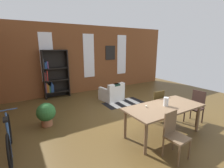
% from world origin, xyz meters
% --- Properties ---
extents(ground_plane, '(10.70, 10.70, 0.00)m').
position_xyz_m(ground_plane, '(0.00, 0.00, 0.00)').
color(ground_plane, '#533D1D').
extents(back_wall_brick, '(9.23, 0.12, 3.17)m').
position_xyz_m(back_wall_brick, '(0.00, 4.04, 1.59)').
color(back_wall_brick, brown).
rests_on(back_wall_brick, ground).
extents(window_pane_0, '(0.55, 0.02, 2.06)m').
position_xyz_m(window_pane_0, '(-1.92, 3.97, 1.74)').
color(window_pane_0, white).
extents(window_pane_1, '(0.55, 0.02, 2.06)m').
position_xyz_m(window_pane_1, '(0.00, 3.97, 1.74)').
color(window_pane_1, white).
extents(window_pane_2, '(0.55, 0.02, 2.06)m').
position_xyz_m(window_pane_2, '(1.92, 3.97, 1.74)').
color(window_pane_2, white).
extents(dining_table, '(2.03, 0.93, 0.77)m').
position_xyz_m(dining_table, '(-0.08, -0.83, 0.69)').
color(dining_table, brown).
rests_on(dining_table, ground).
extents(vase_on_table, '(0.12, 0.12, 0.22)m').
position_xyz_m(vase_on_table, '(-0.03, -0.83, 0.88)').
color(vase_on_table, silver).
rests_on(vase_on_table, dining_table).
extents(tealight_candle_0, '(0.04, 0.04, 0.05)m').
position_xyz_m(tealight_candle_0, '(-0.51, -0.65, 0.79)').
color(tealight_candle_0, silver).
rests_on(tealight_candle_0, dining_table).
extents(dining_chair_far_right, '(0.43, 0.43, 0.95)m').
position_xyz_m(dining_chair_far_right, '(0.37, -0.14, 0.51)').
color(dining_chair_far_right, '#413215').
rests_on(dining_chair_far_right, ground).
extents(dining_chair_near_left, '(0.43, 0.43, 0.95)m').
position_xyz_m(dining_chair_near_left, '(-0.54, -1.52, 0.51)').
color(dining_chair_near_left, brown).
rests_on(dining_chair_near_left, ground).
extents(dining_chair_head_right, '(0.43, 0.43, 0.95)m').
position_xyz_m(dining_chair_head_right, '(1.31, -0.83, 0.51)').
color(dining_chair_head_right, '#30201B').
rests_on(dining_chair_head_right, ground).
extents(bookshelf_tall, '(1.05, 0.33, 2.07)m').
position_xyz_m(bookshelf_tall, '(-1.73, 3.78, 1.00)').
color(bookshelf_tall, black).
rests_on(bookshelf_tall, ground).
extents(armchair_white, '(0.91, 0.91, 0.75)m').
position_xyz_m(armchair_white, '(0.22, 2.16, 0.28)').
color(armchair_white, white).
rests_on(armchair_white, ground).
extents(bicycle_second, '(0.44, 1.75, 0.91)m').
position_xyz_m(bicycle_second, '(-3.41, 0.30, 0.36)').
color(bicycle_second, black).
rests_on(bicycle_second, ground).
extents(potted_plant_by_shelf, '(0.53, 0.53, 0.67)m').
position_xyz_m(potted_plant_by_shelf, '(-2.53, 1.22, 0.38)').
color(potted_plant_by_shelf, '#9E6042').
rests_on(potted_plant_by_shelf, ground).
extents(striped_rug, '(1.60, 0.79, 0.01)m').
position_xyz_m(striped_rug, '(0.43, 1.62, 0.00)').
color(striped_rug, black).
rests_on(striped_rug, ground).
extents(framed_picture, '(0.56, 0.03, 0.72)m').
position_xyz_m(framed_picture, '(1.20, 3.96, 1.87)').
color(framed_picture, black).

